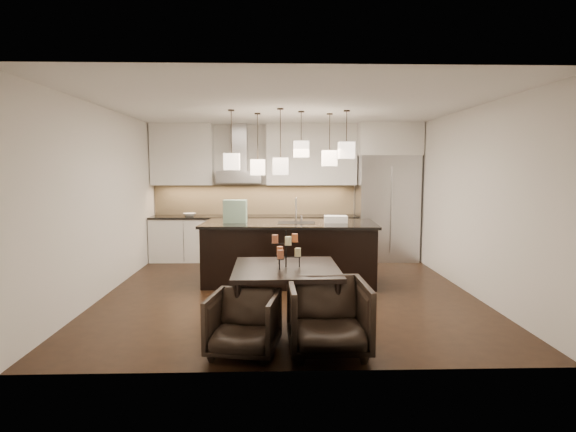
{
  "coord_description": "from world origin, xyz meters",
  "views": [
    {
      "loc": [
        -0.21,
        -6.77,
        1.89
      ],
      "look_at": [
        0.0,
        0.2,
        1.15
      ],
      "focal_mm": 28.0,
      "sensor_mm": 36.0,
      "label": 1
    }
  ],
  "objects_px": {
    "armchair_left": "(244,323)",
    "dining_table": "(286,297)",
    "island_body": "(289,254)",
    "armchair_right": "(328,317)",
    "refrigerator": "(387,208)"
  },
  "relations": [
    {
      "from": "refrigerator",
      "to": "armchair_left",
      "type": "distance_m",
      "value": 5.45
    },
    {
      "from": "refrigerator",
      "to": "armchair_right",
      "type": "xyz_separation_m",
      "value": [
        -1.76,
        -4.7,
        -0.7
      ]
    },
    {
      "from": "island_body",
      "to": "armchair_right",
      "type": "bearing_deg",
      "value": -80.13
    },
    {
      "from": "dining_table",
      "to": "armchair_left",
      "type": "bearing_deg",
      "value": -122.11
    },
    {
      "from": "refrigerator",
      "to": "armchair_right",
      "type": "relative_size",
      "value": 2.6
    },
    {
      "from": "dining_table",
      "to": "armchair_left",
      "type": "distance_m",
      "value": 0.87
    },
    {
      "from": "armchair_right",
      "to": "refrigerator",
      "type": "bearing_deg",
      "value": 67.9
    },
    {
      "from": "island_body",
      "to": "armchair_right",
      "type": "distance_m",
      "value": 2.88
    },
    {
      "from": "armchair_left",
      "to": "dining_table",
      "type": "bearing_deg",
      "value": 68.94
    },
    {
      "from": "island_body",
      "to": "dining_table",
      "type": "bearing_deg",
      "value": -89.1
    },
    {
      "from": "island_body",
      "to": "armchair_right",
      "type": "relative_size",
      "value": 3.31
    },
    {
      "from": "refrigerator",
      "to": "armchair_left",
      "type": "relative_size",
      "value": 3.09
    },
    {
      "from": "island_body",
      "to": "dining_table",
      "type": "distance_m",
      "value": 2.14
    },
    {
      "from": "refrigerator",
      "to": "armchair_right",
      "type": "bearing_deg",
      "value": -110.57
    },
    {
      "from": "island_body",
      "to": "refrigerator",
      "type": "bearing_deg",
      "value": 45.28
    }
  ]
}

